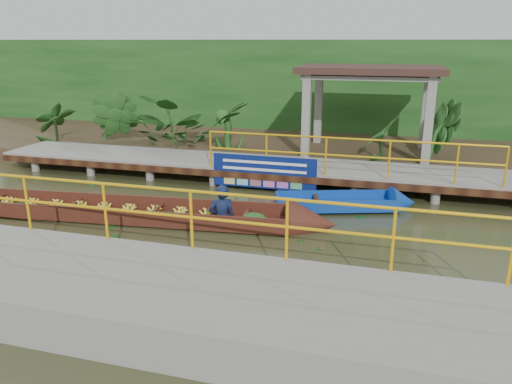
# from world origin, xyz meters

# --- Properties ---
(ground) EXTENTS (80.00, 80.00, 0.00)m
(ground) POSITION_xyz_m (0.00, 0.00, 0.00)
(ground) COLOR #2E3319
(ground) RESTS_ON ground
(land_strip) EXTENTS (30.00, 8.00, 0.45)m
(land_strip) POSITION_xyz_m (0.00, 7.50, 0.23)
(land_strip) COLOR #322819
(land_strip) RESTS_ON ground
(far_dock) EXTENTS (16.00, 2.06, 1.66)m
(far_dock) POSITION_xyz_m (0.02, 3.43, 0.48)
(far_dock) COLOR gray
(far_dock) RESTS_ON ground
(near_dock) EXTENTS (18.00, 2.40, 1.73)m
(near_dock) POSITION_xyz_m (1.00, -4.20, 0.30)
(near_dock) COLOR gray
(near_dock) RESTS_ON ground
(pavilion) EXTENTS (4.40, 3.00, 3.00)m
(pavilion) POSITION_xyz_m (3.00, 6.30, 2.82)
(pavilion) COLOR gray
(pavilion) RESTS_ON ground
(foliage_backdrop) EXTENTS (30.00, 0.80, 4.00)m
(foliage_backdrop) POSITION_xyz_m (0.00, 10.00, 2.00)
(foliage_backdrop) COLOR #163E14
(foliage_backdrop) RESTS_ON ground
(vendor_boat) EXTENTS (10.43, 2.06, 2.11)m
(vendor_boat) POSITION_xyz_m (-2.06, -0.44, 0.22)
(vendor_boat) COLOR #38150F
(vendor_boat) RESTS_ON ground
(moored_blue_boat) EXTENTS (3.51, 1.89, 0.81)m
(moored_blue_boat) POSITION_xyz_m (3.43, 1.78, 0.15)
(moored_blue_boat) COLOR #0D3896
(moored_blue_boat) RESTS_ON ground
(blue_banner) EXTENTS (2.87, 0.04, 0.90)m
(blue_banner) POSITION_xyz_m (0.55, 2.48, 0.56)
(blue_banner) COLOR navy
(blue_banner) RESTS_ON ground
(tropical_plants) EXTENTS (14.17, 1.17, 1.46)m
(tropical_plants) POSITION_xyz_m (-1.75, 5.30, 1.18)
(tropical_plants) COLOR #163E14
(tropical_plants) RESTS_ON ground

